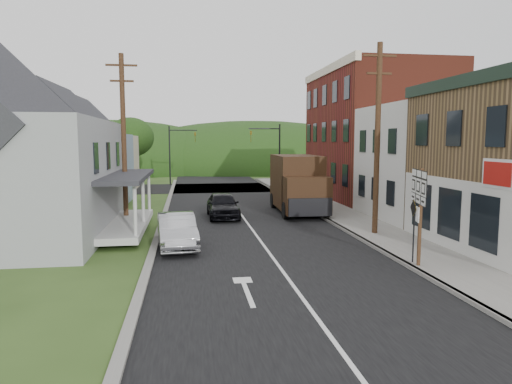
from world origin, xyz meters
name	(u,v)px	position (x,y,z in m)	size (l,w,h in m)	color
ground	(273,259)	(0.00, 0.00, 0.00)	(120.00, 120.00, 0.00)	#2D4719
road	(242,216)	(0.00, 10.00, 0.00)	(9.00, 90.00, 0.02)	black
cross_road	(221,188)	(0.00, 27.00, 0.00)	(60.00, 9.00, 0.02)	black
sidewalk_right	(348,218)	(5.90, 8.00, 0.07)	(2.80, 55.00, 0.15)	slate
curb_right	(325,219)	(4.55, 8.00, 0.07)	(0.20, 55.00, 0.15)	slate
curb_left	(162,223)	(-4.65, 8.00, 0.06)	(0.30, 55.00, 0.12)	slate
storefront_white	(442,163)	(11.30, 7.50, 3.25)	(8.00, 7.00, 6.50)	silver
storefront_red	(376,135)	(11.30, 17.00, 5.00)	(8.00, 12.00, 10.00)	maroon
house_blue	(76,153)	(-11.00, 17.00, 3.69)	(7.14, 8.16, 7.28)	#7C92A9
house_cream	(94,150)	(-11.50, 26.00, 3.69)	(7.14, 8.16, 7.28)	beige
utility_pole_right	(377,138)	(5.60, 3.50, 4.66)	(1.60, 0.26, 9.00)	#472D19
utility_pole_left	(124,138)	(-6.50, 8.00, 4.66)	(1.60, 0.26, 9.00)	#472D19
traffic_signal_right	(272,149)	(4.30, 23.50, 3.76)	(2.87, 0.20, 6.00)	black
traffic_signal_left	(177,148)	(-4.30, 30.50, 3.76)	(2.87, 0.20, 6.00)	black
tree_left_d	(131,137)	(-9.00, 32.00, 4.88)	(4.80, 4.80, 6.94)	#382616
forested_ridge	(208,170)	(0.00, 55.00, 0.00)	(90.00, 30.00, 16.00)	#193510
silver_sedan	(177,231)	(-3.70, 2.42, 0.72)	(1.51, 4.34, 1.43)	#B6B6BB
dark_sedan	(223,205)	(-1.19, 9.68, 0.74)	(1.76, 4.37, 1.49)	black
delivery_van	(298,184)	(3.61, 10.78, 1.82)	(2.84, 6.52, 3.60)	black
route_sign_cluster	(419,203)	(4.75, -2.18, 2.37)	(0.56, 1.91, 3.43)	#472D19
warning_sign	(413,222)	(4.78, -1.78, 1.61)	(0.15, 0.63, 2.29)	black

